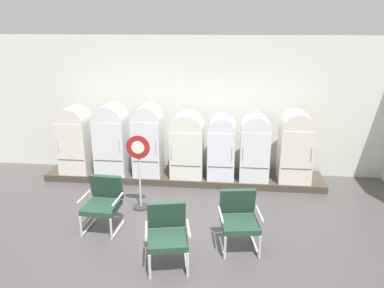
{
  "coord_description": "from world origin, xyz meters",
  "views": [
    {
      "loc": [
        1.08,
        -5.01,
        3.46
      ],
      "look_at": [
        0.23,
        2.75,
        0.96
      ],
      "focal_mm": 35.26,
      "sensor_mm": 36.0,
      "label": 1
    }
  ],
  "objects_px": {
    "refrigerator_0": "(75,138)",
    "refrigerator_2": "(148,138)",
    "refrigerator_6": "(295,145)",
    "sign_stand": "(139,174)",
    "armchair_right": "(239,217)",
    "armchair_center": "(167,232)",
    "refrigerator_1": "(111,137)",
    "refrigerator_5": "(255,145)",
    "armchair_left": "(103,201)",
    "refrigerator_3": "(187,143)",
    "refrigerator_4": "(222,145)"
  },
  "relations": [
    {
      "from": "refrigerator_0",
      "to": "refrigerator_2",
      "type": "height_order",
      "value": "refrigerator_2"
    },
    {
      "from": "refrigerator_6",
      "to": "sign_stand",
      "type": "distance_m",
      "value": 3.42
    },
    {
      "from": "refrigerator_2",
      "to": "refrigerator_6",
      "type": "height_order",
      "value": "refrigerator_2"
    },
    {
      "from": "refrigerator_0",
      "to": "sign_stand",
      "type": "xyz_separation_m",
      "value": [
        1.84,
        -1.38,
        -0.24
      ]
    },
    {
      "from": "armchair_right",
      "to": "armchair_center",
      "type": "relative_size",
      "value": 1.0
    },
    {
      "from": "refrigerator_1",
      "to": "refrigerator_5",
      "type": "distance_m",
      "value": 3.22
    },
    {
      "from": "refrigerator_5",
      "to": "refrigerator_1",
      "type": "bearing_deg",
      "value": 179.8
    },
    {
      "from": "refrigerator_6",
      "to": "armchair_left",
      "type": "distance_m",
      "value": 4.22
    },
    {
      "from": "refrigerator_3",
      "to": "armchair_left",
      "type": "xyz_separation_m",
      "value": [
        -1.22,
        -2.18,
        -0.4
      ]
    },
    {
      "from": "refrigerator_2",
      "to": "sign_stand",
      "type": "distance_m",
      "value": 1.42
    },
    {
      "from": "refrigerator_2",
      "to": "armchair_left",
      "type": "bearing_deg",
      "value": -98.59
    },
    {
      "from": "refrigerator_0",
      "to": "armchair_left",
      "type": "height_order",
      "value": "refrigerator_0"
    },
    {
      "from": "sign_stand",
      "to": "armchair_right",
      "type": "bearing_deg",
      "value": -30.36
    },
    {
      "from": "refrigerator_0",
      "to": "sign_stand",
      "type": "relative_size",
      "value": 1.03
    },
    {
      "from": "sign_stand",
      "to": "refrigerator_5",
      "type": "bearing_deg",
      "value": 31.53
    },
    {
      "from": "refrigerator_4",
      "to": "refrigerator_6",
      "type": "bearing_deg",
      "value": 0.18
    },
    {
      "from": "sign_stand",
      "to": "armchair_left",
      "type": "bearing_deg",
      "value": -120.38
    },
    {
      "from": "armchair_left",
      "to": "refrigerator_5",
      "type": "bearing_deg",
      "value": 38.64
    },
    {
      "from": "refrigerator_0",
      "to": "refrigerator_3",
      "type": "relative_size",
      "value": 1.06
    },
    {
      "from": "refrigerator_0",
      "to": "armchair_center",
      "type": "height_order",
      "value": "refrigerator_0"
    },
    {
      "from": "armchair_right",
      "to": "refrigerator_1",
      "type": "bearing_deg",
      "value": 139.01
    },
    {
      "from": "refrigerator_2",
      "to": "refrigerator_3",
      "type": "distance_m",
      "value": 0.89
    },
    {
      "from": "refrigerator_3",
      "to": "refrigerator_4",
      "type": "bearing_deg",
      "value": 0.55
    },
    {
      "from": "refrigerator_0",
      "to": "refrigerator_5",
      "type": "distance_m",
      "value": 4.08
    },
    {
      "from": "armchair_left",
      "to": "sign_stand",
      "type": "relative_size",
      "value": 0.63
    },
    {
      "from": "refrigerator_0",
      "to": "refrigerator_6",
      "type": "bearing_deg",
      "value": 0.35
    },
    {
      "from": "refrigerator_1",
      "to": "refrigerator_6",
      "type": "xyz_separation_m",
      "value": [
        4.09,
        0.03,
        -0.04
      ]
    },
    {
      "from": "refrigerator_4",
      "to": "refrigerator_0",
      "type": "bearing_deg",
      "value": -179.57
    },
    {
      "from": "refrigerator_0",
      "to": "armchair_right",
      "type": "height_order",
      "value": "refrigerator_0"
    },
    {
      "from": "refrigerator_1",
      "to": "refrigerator_4",
      "type": "bearing_deg",
      "value": 0.48
    },
    {
      "from": "refrigerator_3",
      "to": "refrigerator_6",
      "type": "bearing_deg",
      "value": 0.3
    },
    {
      "from": "refrigerator_0",
      "to": "armchair_right",
      "type": "xyz_separation_m",
      "value": [
        3.73,
        -2.49,
        -0.46
      ]
    },
    {
      "from": "armchair_center",
      "to": "refrigerator_5",
      "type": "bearing_deg",
      "value": 65.22
    },
    {
      "from": "armchair_right",
      "to": "refrigerator_4",
      "type": "bearing_deg",
      "value": 98.47
    },
    {
      "from": "armchair_right",
      "to": "sign_stand",
      "type": "height_order",
      "value": "sign_stand"
    },
    {
      "from": "refrigerator_4",
      "to": "armchair_left",
      "type": "xyz_separation_m",
      "value": [
        -1.98,
        -2.19,
        -0.39
      ]
    },
    {
      "from": "refrigerator_4",
      "to": "refrigerator_6",
      "type": "xyz_separation_m",
      "value": [
        1.59,
        0.01,
        0.07
      ]
    },
    {
      "from": "refrigerator_6",
      "to": "armchair_right",
      "type": "height_order",
      "value": "refrigerator_6"
    },
    {
      "from": "refrigerator_2",
      "to": "refrigerator_4",
      "type": "height_order",
      "value": "refrigerator_2"
    },
    {
      "from": "refrigerator_5",
      "to": "refrigerator_6",
      "type": "distance_m",
      "value": 0.87
    },
    {
      "from": "refrigerator_4",
      "to": "armchair_right",
      "type": "xyz_separation_m",
      "value": [
        0.37,
        -2.51,
        -0.39
      ]
    },
    {
      "from": "armchair_left",
      "to": "armchair_right",
      "type": "bearing_deg",
      "value": -7.82
    },
    {
      "from": "refrigerator_0",
      "to": "refrigerator_6",
      "type": "height_order",
      "value": "same"
    },
    {
      "from": "refrigerator_1",
      "to": "refrigerator_6",
      "type": "bearing_deg",
      "value": 0.36
    },
    {
      "from": "armchair_right",
      "to": "armchair_left",
      "type": "bearing_deg",
      "value": 172.18
    },
    {
      "from": "refrigerator_5",
      "to": "refrigerator_6",
      "type": "bearing_deg",
      "value": 2.46
    },
    {
      "from": "refrigerator_3",
      "to": "armchair_right",
      "type": "height_order",
      "value": "refrigerator_3"
    },
    {
      "from": "refrigerator_1",
      "to": "armchair_center",
      "type": "xyz_separation_m",
      "value": [
        1.81,
        -3.07,
        -0.49
      ]
    },
    {
      "from": "refrigerator_6",
      "to": "refrigerator_2",
      "type": "bearing_deg",
      "value": -179.49
    },
    {
      "from": "refrigerator_2",
      "to": "sign_stand",
      "type": "bearing_deg",
      "value": -84.52
    }
  ]
}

